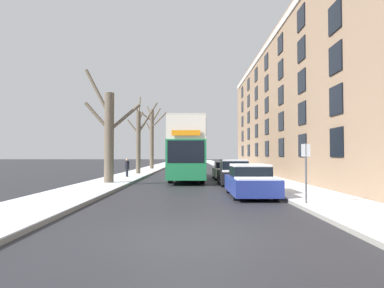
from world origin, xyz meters
The scene contains 13 objects.
ground_plane centered at (0.00, 0.00, 0.00)m, with size 320.00×320.00×0.00m, color #28282D.
sidewalk_left centered at (-5.30, 53.00, 0.08)m, with size 3.02×130.00×0.16m.
sidewalk_right centered at (5.30, 53.00, 0.08)m, with size 3.02×130.00×0.16m.
terrace_facade_right centered at (11.30, 22.72, 6.11)m, with size 9.10×39.01×12.22m.
bare_tree_left_0 centered at (-5.15, 13.58, 3.22)m, with size 3.63×1.42×7.36m.
bare_tree_left_1 centered at (-4.91, 24.33, 3.48)m, with size 2.96×2.17×7.69m.
bare_tree_left_2 centered at (-5.08, 35.98, 4.34)m, with size 4.00×3.36×8.43m.
double_decker_bus centered at (-0.28, 18.19, 2.48)m, with size 2.48×11.30×4.39m.
parked_car_0 centered at (2.70, 7.62, 0.67)m, with size 1.88×4.47×1.44m.
parked_car_1 centered at (2.70, 13.60, 0.72)m, with size 1.83×4.13×1.59m.
parked_car_2 centered at (2.70, 19.18, 0.64)m, with size 1.81×4.34×1.37m.
pedestrian_left_sidewalk centered at (-5.07, 19.30, 0.88)m, with size 0.35×0.35×1.60m.
street_sign_post centered at (4.09, 4.26, 1.31)m, with size 0.32×0.07×2.27m.
Camera 1 is at (0.08, -7.79, 1.83)m, focal length 32.00 mm.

